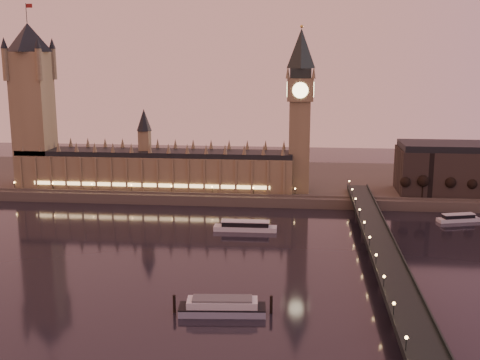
% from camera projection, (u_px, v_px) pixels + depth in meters
% --- Properties ---
extents(ground, '(700.00, 700.00, 0.00)m').
position_uv_depth(ground, '(178.00, 260.00, 275.00)').
color(ground, black).
rests_on(ground, ground).
extents(far_embankment, '(560.00, 130.00, 6.00)m').
position_uv_depth(far_embankment, '(265.00, 181.00, 432.03)').
color(far_embankment, '#423D35').
rests_on(far_embankment, ground).
extents(palace_of_westminster, '(180.00, 26.62, 52.00)m').
position_uv_depth(palace_of_westminster, '(154.00, 165.00, 392.37)').
color(palace_of_westminster, brown).
rests_on(palace_of_westminster, ground).
extents(victoria_tower, '(31.68, 31.68, 118.00)m').
position_uv_depth(victoria_tower, '(32.00, 96.00, 391.33)').
color(victoria_tower, brown).
rests_on(victoria_tower, ground).
extents(big_ben, '(17.68, 17.68, 104.00)m').
position_uv_depth(big_ben, '(300.00, 101.00, 374.29)').
color(big_ben, brown).
rests_on(big_ben, ground).
extents(westminster_bridge, '(13.20, 260.00, 15.30)m').
position_uv_depth(westminster_bridge, '(382.00, 255.00, 264.70)').
color(westminster_bridge, black).
rests_on(westminster_bridge, ground).
extents(bare_tree_0, '(6.14, 6.14, 12.48)m').
position_uv_depth(bare_tree_0, '(403.00, 183.00, 366.23)').
color(bare_tree_0, black).
rests_on(bare_tree_0, ground).
extents(bare_tree_1, '(6.14, 6.14, 12.48)m').
position_uv_depth(bare_tree_1, '(425.00, 184.00, 364.91)').
color(bare_tree_1, black).
rests_on(bare_tree_1, ground).
extents(bare_tree_2, '(6.14, 6.14, 12.48)m').
position_uv_depth(bare_tree_2, '(447.00, 184.00, 363.59)').
color(bare_tree_2, black).
rests_on(bare_tree_2, ground).
extents(bare_tree_3, '(6.14, 6.14, 12.48)m').
position_uv_depth(bare_tree_3, '(470.00, 185.00, 362.28)').
color(bare_tree_3, black).
rests_on(bare_tree_3, ground).
extents(cruise_boat_a, '(33.69, 7.71, 5.38)m').
position_uv_depth(cruise_boat_a, '(245.00, 226.00, 320.96)').
color(cruise_boat_a, silver).
rests_on(cruise_boat_a, ground).
extents(cruise_boat_b, '(24.88, 12.52, 4.46)m').
position_uv_depth(cruise_boat_b, '(458.00, 218.00, 338.60)').
color(cruise_boat_b, silver).
rests_on(cruise_boat_b, ground).
extents(moored_barge, '(36.25, 11.41, 6.67)m').
position_uv_depth(moored_barge, '(222.00, 307.00, 217.61)').
color(moored_barge, '#8691AA').
rests_on(moored_barge, ground).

